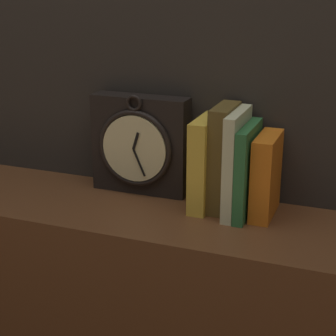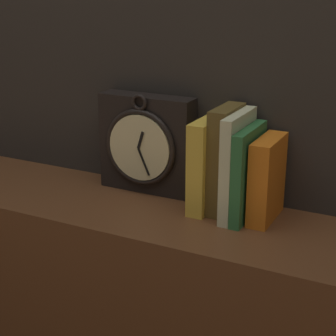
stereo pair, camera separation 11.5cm
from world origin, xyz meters
name	(u,v)px [view 2 (the right image)]	position (x,y,z in m)	size (l,w,h in m)	color
clock	(146,144)	(-0.11, 0.10, 0.86)	(0.22, 0.07, 0.23)	black
book_slot0_yellow	(207,164)	(0.06, 0.06, 0.85)	(0.04, 0.13, 0.20)	yellow
book_slot1_brown	(226,160)	(0.10, 0.07, 0.86)	(0.04, 0.12, 0.22)	brown
book_slot2_cream	(237,165)	(0.13, 0.06, 0.86)	(0.02, 0.15, 0.22)	beige
book_slot3_green	(248,173)	(0.15, 0.06, 0.85)	(0.02, 0.15, 0.19)	#30713B
book_slot4_orange	(267,179)	(0.19, 0.07, 0.84)	(0.04, 0.13, 0.17)	orange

